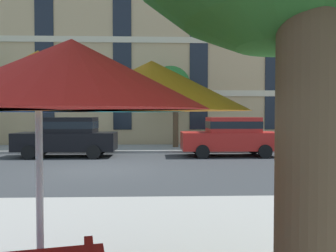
{
  "coord_description": "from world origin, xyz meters",
  "views": [
    {
      "loc": [
        1.99,
        -11.94,
        1.9
      ],
      "look_at": [
        2.54,
        3.2,
        1.4
      ],
      "focal_mm": 36.92,
      "sensor_mm": 36.0,
      "label": 1
    }
  ],
  "objects": [
    {
      "name": "ground_plane",
      "position": [
        0.0,
        0.0,
        0.0
      ],
      "size": [
        120.0,
        120.0,
        0.0
      ],
      "primitive_type": "plane",
      "color": "#2D3033"
    },
    {
      "name": "patio_umbrella",
      "position": [
        1.01,
        -9.0,
        2.15
      ],
      "size": [
        3.57,
        3.31,
        2.44
      ],
      "color": "silver",
      "rests_on": "ground"
    },
    {
      "name": "street_tree_middle",
      "position": [
        2.85,
        7.1,
        3.36
      ],
      "size": [
        2.25,
        2.23,
        4.59
      ],
      "color": "#4C3823",
      "rests_on": "ground"
    },
    {
      "name": "sedan_black",
      "position": [
        -1.95,
        3.7,
        0.95
      ],
      "size": [
        4.4,
        1.98,
        1.78
      ],
      "color": "black",
      "rests_on": "ground"
    },
    {
      "name": "sedan_red",
      "position": [
        5.44,
        3.7,
        0.95
      ],
      "size": [
        4.4,
        1.98,
        1.78
      ],
      "color": "#B21E19",
      "rests_on": "ground"
    },
    {
      "name": "apartment_building",
      "position": [
        -0.0,
        14.99,
        9.6
      ],
      "size": [
        41.58,
        12.08,
        19.2
      ],
      "color": "tan",
      "rests_on": "ground"
    },
    {
      "name": "sidewalk_far",
      "position": [
        0.0,
        6.8,
        0.06
      ],
      "size": [
        56.0,
        3.6,
        0.12
      ],
      "primitive_type": "cube",
      "color": "gray",
      "rests_on": "ground"
    }
  ]
}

